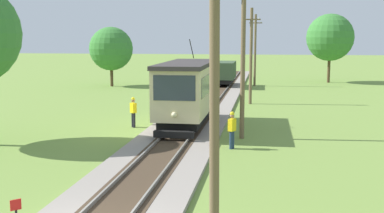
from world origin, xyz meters
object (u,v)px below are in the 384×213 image
object	(u,v)px
freight_car	(223,72)
utility_pole_near_tram	(243,55)
tree_left_near	(330,37)
second_worker	(133,111)
utility_pole_far	(255,50)
gravel_pile	(181,83)
track_worker	(232,128)
utility_pole_foreground	(215,86)
red_tram	(187,91)
utility_pole_mid	(251,55)
tree_left_far	(111,49)

from	to	relation	value
freight_car	utility_pole_near_tram	bearing A→B (deg)	-82.72
tree_left_near	freight_car	bearing A→B (deg)	-149.42
freight_car	second_worker	distance (m)	23.54
utility_pole_far	gravel_pile	bearing A→B (deg)	-152.06
track_worker	second_worker	distance (m)	7.60
track_worker	utility_pole_foreground	bearing A→B (deg)	-61.19
utility_pole_near_tram	second_worker	world-z (taller)	utility_pole_near_tram
second_worker	tree_left_near	world-z (taller)	tree_left_near
red_tram	utility_pole_foreground	world-z (taller)	utility_pole_foreground
gravel_pile	track_worker	xyz separation A→B (m)	(6.97, -25.65, 0.36)
utility_pole_near_tram	gravel_pile	xyz separation A→B (m)	(-7.31, 23.11, -3.68)
utility_pole_near_tram	second_worker	size ratio (longest dim) A/B	4.72
track_worker	gravel_pile	bearing A→B (deg)	132.25
red_tram	gravel_pile	xyz separation A→B (m)	(-4.08, 20.95, -1.57)
second_worker	red_tram	bearing A→B (deg)	135.76
freight_car	tree_left_near	bearing A→B (deg)	30.58
utility_pole_foreground	tree_left_near	distance (m)	46.71
red_tram	second_worker	world-z (taller)	red_tram
track_worker	utility_pole_mid	bearing A→B (deg)	115.81
utility_pole_foreground	tree_left_near	world-z (taller)	utility_pole_foreground
utility_pole_mid	red_tram	bearing A→B (deg)	-106.42
tree_left_far	utility_pole_mid	bearing A→B (deg)	-36.92
track_worker	tree_left_near	xyz separation A→B (m)	(8.63, 34.70, 4.14)
red_tram	gravel_pile	bearing A→B (deg)	101.01
gravel_pile	track_worker	distance (m)	26.58
tree_left_far	gravel_pile	bearing A→B (deg)	-9.43
utility_pole_near_tram	tree_left_near	bearing A→B (deg)	75.55
freight_car	second_worker	bearing A→B (deg)	-97.75
track_worker	red_tram	bearing A→B (deg)	148.64
gravel_pile	red_tram	bearing A→B (deg)	-78.99
red_tram	second_worker	bearing A→B (deg)	-177.78
freight_car	utility_pole_foreground	size ratio (longest dim) A/B	0.64
tree_left_near	utility_pole_mid	bearing A→B (deg)	-113.53
utility_pole_foreground	utility_pole_near_tram	size ratio (longest dim) A/B	0.96
red_tram	utility_pole_near_tram	size ratio (longest dim) A/B	1.01
utility_pole_near_tram	tree_left_near	size ratio (longest dim) A/B	1.08
utility_pole_mid	second_worker	distance (m)	13.12
utility_pole_mid	tree_left_near	bearing A→B (deg)	66.47
utility_pole_far	red_tram	bearing A→B (deg)	-97.42
utility_pole_foreground	tree_left_near	size ratio (longest dim) A/B	1.04
red_tram	track_worker	xyz separation A→B (m)	(2.89, -4.70, -1.21)
second_worker	tree_left_far	bearing A→B (deg)	-115.48
utility_pole_mid	track_worker	xyz separation A→B (m)	(-0.34, -15.67, -2.83)
utility_pole_foreground	freight_car	bearing A→B (deg)	94.73
freight_car	gravel_pile	distance (m)	4.74
track_worker	utility_pole_far	bearing A→B (deg)	116.39
utility_pole_foreground	tree_left_far	world-z (taller)	utility_pole_foreground
utility_pole_far	tree_left_near	world-z (taller)	tree_left_near
utility_pole_far	tree_left_near	xyz separation A→B (m)	(8.29, 5.17, 1.25)
tree_left_near	gravel_pile	bearing A→B (deg)	-149.88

